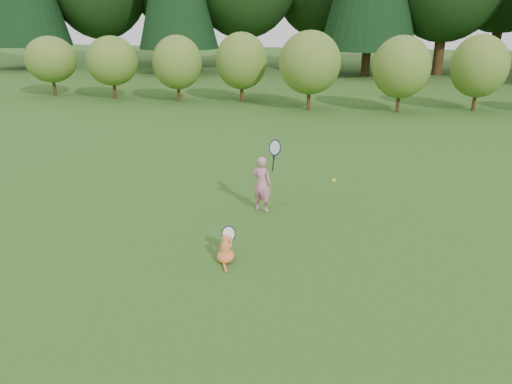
# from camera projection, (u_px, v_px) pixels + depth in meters

# --- Properties ---
(ground) EXTENTS (100.00, 100.00, 0.00)m
(ground) POSITION_uv_depth(u_px,v_px,m) (232.00, 251.00, 7.64)
(ground) COLOR #1D4F16
(ground) RESTS_ON ground
(shrub_row) EXTENTS (28.00, 3.00, 2.80)m
(shrub_row) POSITION_uv_depth(u_px,v_px,m) (322.00, 70.00, 19.10)
(shrub_row) COLOR #567A26
(shrub_row) RESTS_ON ground
(child) EXTENTS (0.61, 0.40, 1.55)m
(child) POSITION_uv_depth(u_px,v_px,m) (262.00, 183.00, 9.03)
(child) COLOR pink
(child) RESTS_ON ground
(cat) EXTENTS (0.31, 0.61, 0.58)m
(cat) POSITION_uv_depth(u_px,v_px,m) (226.00, 248.00, 7.25)
(cat) COLOR #D95729
(cat) RESTS_ON ground
(tennis_ball) EXTENTS (0.07, 0.07, 0.07)m
(tennis_ball) POSITION_uv_depth(u_px,v_px,m) (334.00, 180.00, 8.17)
(tennis_ball) COLOR #BCE91B
(tennis_ball) RESTS_ON ground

